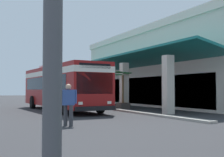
# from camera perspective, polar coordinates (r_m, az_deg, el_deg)

# --- Properties ---
(ground) EXTENTS (120.00, 120.00, 0.00)m
(ground) POSITION_cam_1_polar(r_m,az_deg,el_deg) (25.92, 7.82, -5.46)
(ground) COLOR #2D2D30
(curb_strip) EXTENTS (27.18, 0.50, 0.12)m
(curb_strip) POSITION_cam_1_polar(r_m,az_deg,el_deg) (25.12, -3.58, -5.44)
(curb_strip) COLOR #9E998E
(curb_strip) RESTS_ON ground
(plaza_building) EXTENTS (22.95, 14.06, 7.15)m
(plaza_building) POSITION_cam_1_polar(r_m,az_deg,el_deg) (30.18, 13.57, 1.85)
(plaza_building) COLOR beige
(plaza_building) RESTS_ON ground
(transit_bus) EXTENTS (11.34, 3.24, 3.34)m
(transit_bus) POSITION_cam_1_polar(r_m,az_deg,el_deg) (21.54, -9.80, -1.18)
(transit_bus) COLOR maroon
(transit_bus) RESTS_ON ground
(pedestrian) EXTENTS (0.41, 0.68, 1.72)m
(pedestrian) POSITION_cam_1_polar(r_m,az_deg,el_deg) (12.15, -8.47, -4.58)
(pedestrian) COLOR #38383D
(pedestrian) RESTS_ON ground
(potted_palm) EXTENTS (1.90, 1.57, 2.92)m
(potted_palm) POSITION_cam_1_polar(r_m,az_deg,el_deg) (22.80, 2.12, -3.97)
(potted_palm) COLOR #4C4742
(potted_palm) RESTS_ON ground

